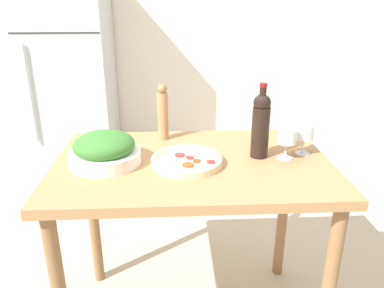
# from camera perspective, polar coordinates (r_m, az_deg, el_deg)

# --- Properties ---
(wall_back) EXTENTS (6.40, 0.06, 2.60)m
(wall_back) POSITION_cam_1_polar(r_m,az_deg,el_deg) (3.73, -1.88, 17.82)
(wall_back) COLOR silver
(wall_back) RESTS_ON ground_plane
(refrigerator) EXTENTS (0.70, 0.69, 1.78)m
(refrigerator) POSITION_cam_1_polar(r_m,az_deg,el_deg) (3.52, -17.97, 9.87)
(refrigerator) COLOR #B7BCC1
(refrigerator) RESTS_ON ground_plane
(prep_counter) EXTENTS (1.17, 0.76, 0.88)m
(prep_counter) POSITION_cam_1_polar(r_m,az_deg,el_deg) (1.65, 0.07, -6.36)
(prep_counter) COLOR #A87A4C
(prep_counter) RESTS_ON ground_plane
(wine_bottle) EXTENTS (0.08, 0.08, 0.32)m
(wine_bottle) POSITION_cam_1_polar(r_m,az_deg,el_deg) (1.61, 10.43, 3.02)
(wine_bottle) COLOR black
(wine_bottle) RESTS_ON prep_counter
(wine_glass_near) EXTENTS (0.08, 0.08, 0.13)m
(wine_glass_near) POSITION_cam_1_polar(r_m,az_deg,el_deg) (1.63, 14.26, 0.92)
(wine_glass_near) COLOR silver
(wine_glass_near) RESTS_ON prep_counter
(wine_glass_far) EXTENTS (0.08, 0.08, 0.13)m
(wine_glass_far) POSITION_cam_1_polar(r_m,az_deg,el_deg) (1.70, 16.71, 1.53)
(wine_glass_far) COLOR silver
(wine_glass_far) RESTS_ON prep_counter
(pepper_mill) EXTENTS (0.05, 0.05, 0.27)m
(pepper_mill) POSITION_cam_1_polar(r_m,az_deg,el_deg) (1.81, -4.46, 4.71)
(pepper_mill) COLOR #AD7F51
(pepper_mill) RESTS_ON prep_counter
(salad_bowl) EXTENTS (0.30, 0.30, 0.13)m
(salad_bowl) POSITION_cam_1_polar(r_m,az_deg,el_deg) (1.59, -13.18, -0.88)
(salad_bowl) COLOR white
(salad_bowl) RESTS_ON prep_counter
(homemade_pizza) EXTENTS (0.30, 0.30, 0.03)m
(homemade_pizza) POSITION_cam_1_polar(r_m,az_deg,el_deg) (1.56, -0.75, -2.48)
(homemade_pizza) COLOR beige
(homemade_pizza) RESTS_ON prep_counter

